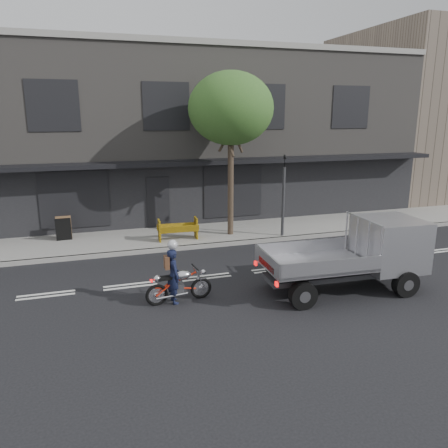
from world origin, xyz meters
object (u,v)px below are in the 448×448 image
at_px(construction_barrier, 179,230).
at_px(sandwich_board, 63,229).
at_px(motorcycle, 179,284).
at_px(flatbed_ute, 376,247).
at_px(street_tree, 231,109).
at_px(traffic_light_pole, 283,200).
at_px(rider, 173,276).

distance_m(construction_barrier, sandwich_board, 4.62).
bearing_deg(motorcycle, construction_barrier, 73.09).
bearing_deg(flatbed_ute, construction_barrier, 130.15).
xyz_separation_m(street_tree, traffic_light_pole, (2.00, -0.85, -3.63)).
xyz_separation_m(flatbed_ute, construction_barrier, (-4.69, 6.09, -0.65)).
relative_size(flatbed_ute, construction_barrier, 2.99).
xyz_separation_m(street_tree, rider, (-3.55, -5.77, -4.51)).
bearing_deg(rider, construction_barrier, -18.44).
bearing_deg(flatbed_ute, rider, 175.75).
xyz_separation_m(flatbed_ute, sandwich_board, (-9.08, 7.51, -0.63)).
height_order(rider, flatbed_ute, flatbed_ute).
bearing_deg(street_tree, flatbed_ute, -69.67).
distance_m(rider, sandwich_board, 7.48).
height_order(traffic_light_pole, sandwich_board, traffic_light_pole).
xyz_separation_m(motorcycle, construction_barrier, (1.12, 5.38, 0.10)).
relative_size(rider, sandwich_board, 1.64).
bearing_deg(construction_barrier, sandwich_board, 162.16).
bearing_deg(rider, flatbed_ute, -102.02).
bearing_deg(rider, street_tree, -36.80).
xyz_separation_m(street_tree, flatbed_ute, (2.40, -6.48, -4.03)).
height_order(traffic_light_pole, flatbed_ute, traffic_light_pole).
distance_m(motorcycle, rider, 0.31).
xyz_separation_m(traffic_light_pole, motorcycle, (-5.40, -4.92, -1.15)).
xyz_separation_m(street_tree, sandwich_board, (-6.68, 1.02, -4.66)).
xyz_separation_m(rider, construction_barrier, (1.27, 5.38, -0.17)).
xyz_separation_m(traffic_light_pole, rider, (-5.55, -4.92, -0.88)).
bearing_deg(street_tree, rider, -121.61).
bearing_deg(rider, traffic_light_pole, -53.64).
bearing_deg(flatbed_ute, sandwich_board, 143.01).
bearing_deg(construction_barrier, street_tree, 9.69).
bearing_deg(traffic_light_pole, sandwich_board, 167.81).
bearing_deg(motorcycle, flatbed_ute, -12.20).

